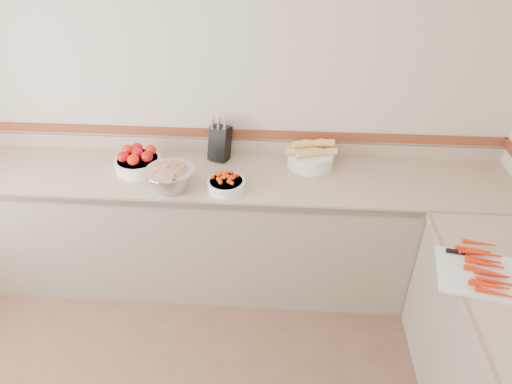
# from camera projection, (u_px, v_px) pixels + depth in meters

# --- Properties ---
(back_wall) EXTENTS (4.00, 0.00, 4.00)m
(back_wall) POSITION_uv_depth(u_px,v_px,m) (210.00, 98.00, 3.04)
(back_wall) COLOR beige
(back_wall) RESTS_ON ground_plane
(counter_back) EXTENTS (4.00, 0.65, 1.08)m
(counter_back) POSITION_uv_depth(u_px,v_px,m) (210.00, 228.00, 3.25)
(counter_back) COLOR tan
(counter_back) RESTS_ON ground_plane
(knife_block) EXTENTS (0.17, 0.19, 0.31)m
(knife_block) POSITION_uv_depth(u_px,v_px,m) (220.00, 142.00, 3.11)
(knife_block) COLOR black
(knife_block) RESTS_ON counter_back
(tomato_bowl) EXTENTS (0.31, 0.31, 0.15)m
(tomato_bowl) POSITION_uv_depth(u_px,v_px,m) (138.00, 161.00, 3.02)
(tomato_bowl) COLOR white
(tomato_bowl) RESTS_ON counter_back
(cherry_tomato_bowl) EXTENTS (0.24, 0.24, 0.13)m
(cherry_tomato_bowl) POSITION_uv_depth(u_px,v_px,m) (226.00, 183.00, 2.84)
(cherry_tomato_bowl) COLOR white
(cherry_tomato_bowl) RESTS_ON counter_back
(corn_bowl) EXTENTS (0.35, 0.31, 0.19)m
(corn_bowl) POSITION_uv_depth(u_px,v_px,m) (311.00, 156.00, 3.07)
(corn_bowl) COLOR white
(corn_bowl) RESTS_ON counter_back
(rhubarb_bowl) EXTENTS (0.31, 0.31, 0.18)m
(rhubarb_bowl) POSITION_uv_depth(u_px,v_px,m) (170.00, 177.00, 2.81)
(rhubarb_bowl) COLOR #B2B2BA
(rhubarb_bowl) RESTS_ON counter_back
(cutting_board) EXTENTS (0.48, 0.42, 0.06)m
(cutting_board) POSITION_uv_depth(u_px,v_px,m) (482.00, 271.00, 2.23)
(cutting_board) COLOR white
(cutting_board) RESTS_ON counter_right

